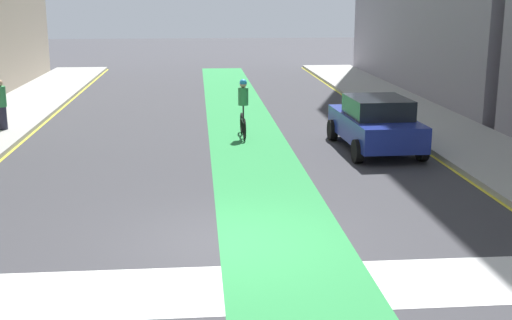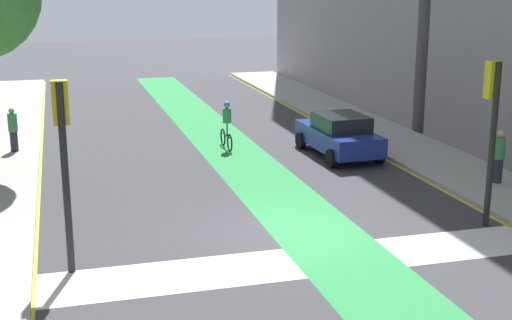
{
  "view_description": "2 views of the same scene",
  "coord_description": "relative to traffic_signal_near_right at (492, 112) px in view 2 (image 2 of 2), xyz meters",
  "views": [
    {
      "loc": [
        -0.57,
        -11.52,
        4.39
      ],
      "look_at": [
        0.64,
        2.21,
        1.0
      ],
      "focal_mm": 47.04,
      "sensor_mm": 36.0,
      "label": 1
    },
    {
      "loc": [
        -5.2,
        -16.4,
        6.33
      ],
      "look_at": [
        0.36,
        3.43,
        1.06
      ],
      "focal_mm": 49.98,
      "sensor_mm": 36.0,
      "label": 2
    }
  ],
  "objects": [
    {
      "name": "bike_lane_paint",
      "position": [
        -4.47,
        0.83,
        -3.02
      ],
      "size": [
        2.4,
        60.0,
        0.01
      ],
      "primitive_type": "cube",
      "color": "#2D8C47",
      "rests_on": "ground_plane"
    },
    {
      "name": "cyclist_in_lane",
      "position": [
        -4.57,
        10.14,
        -2.05
      ],
      "size": [
        0.32,
        1.73,
        1.86
      ],
      "color": "black",
      "rests_on": "ground_plane"
    },
    {
      "name": "car_blue_right_far",
      "position": [
        -0.88,
        7.97,
        -2.22
      ],
      "size": [
        2.13,
        4.26,
        1.57
      ],
      "color": "navy",
      "rests_on": "ground_plane"
    },
    {
      "name": "crosswalk_band",
      "position": [
        -5.42,
        -1.17,
        -3.02
      ],
      "size": [
        12.0,
        1.8,
        0.01
      ],
      "primitive_type": "cube",
      "color": "silver",
      "rests_on": "ground_plane"
    },
    {
      "name": "pedestrian_sidewalk_left_a",
      "position": [
        -12.3,
        11.33,
        -2.05
      ],
      "size": [
        0.34,
        0.34,
        1.62
      ],
      "color": "#262638",
      "rests_on": "sidewalk_left"
    },
    {
      "name": "ground_plane",
      "position": [
        -5.42,
        0.83,
        -3.02
      ],
      "size": [
        120.0,
        120.0,
        0.0
      ],
      "primitive_type": "plane",
      "color": "#38383D"
    },
    {
      "name": "traffic_signal_near_right",
      "position": [
        0.0,
        0.0,
        0.0
      ],
      "size": [
        0.35,
        0.52,
        4.31
      ],
      "color": "black",
      "rests_on": "ground_plane"
    },
    {
      "name": "curb_stripe_left",
      "position": [
        -11.42,
        0.83,
        -3.01
      ],
      "size": [
        0.16,
        60.0,
        0.01
      ],
      "primitive_type": "cube",
      "color": "yellow",
      "rests_on": "ground_plane"
    },
    {
      "name": "curb_stripe_right",
      "position": [
        0.58,
        0.83,
        -3.01
      ],
      "size": [
        0.16,
        60.0,
        0.01
      ],
      "primitive_type": "cube",
      "color": "yellow",
      "rests_on": "ground_plane"
    },
    {
      "name": "traffic_signal_near_left",
      "position": [
        -10.6,
        -0.19,
        -0.04
      ],
      "size": [
        0.35,
        0.52,
        4.25
      ],
      "color": "black",
      "rests_on": "ground_plane"
    },
    {
      "name": "pedestrian_sidewalk_right_a",
      "position": [
        2.36,
        2.92,
        -2.03
      ],
      "size": [
        0.34,
        0.34,
        1.66
      ],
      "color": "#262638",
      "rests_on": "sidewalk_right"
    }
  ]
}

